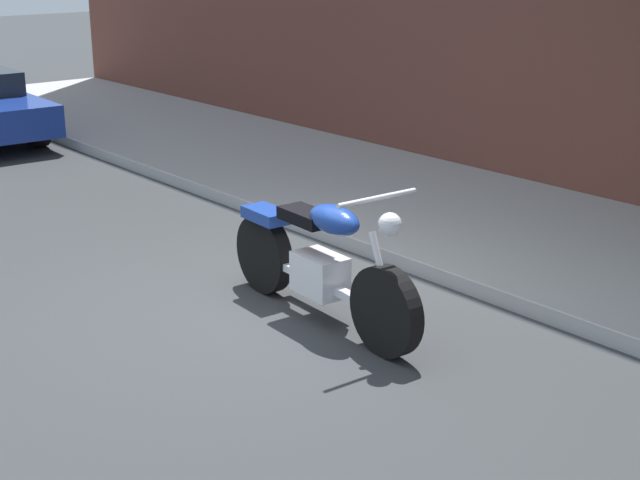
% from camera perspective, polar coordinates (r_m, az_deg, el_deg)
% --- Properties ---
extents(ground_plane, '(60.00, 60.00, 0.00)m').
position_cam_1_polar(ground_plane, '(7.62, -3.88, -4.29)').
color(ground_plane, '#303335').
extents(sidewalk, '(23.99, 3.12, 0.14)m').
position_cam_1_polar(sidewalk, '(9.66, 11.20, 0.73)').
color(sidewalk, '#9E9E9E').
rests_on(sidewalk, ground).
extents(motorcycle, '(2.27, 0.70, 1.18)m').
position_cam_1_polar(motorcycle, '(7.24, 0.02, -1.46)').
color(motorcycle, black).
rests_on(motorcycle, ground).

